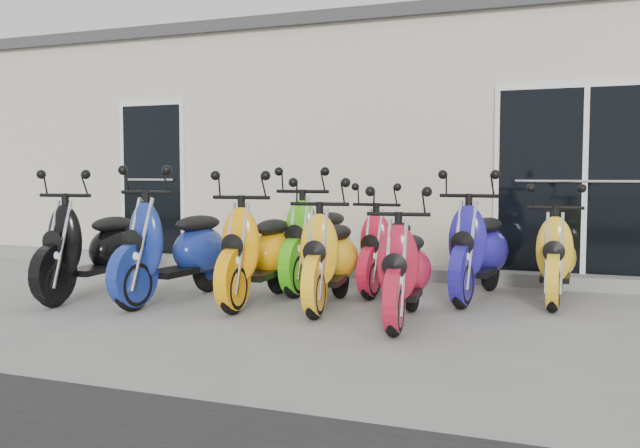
# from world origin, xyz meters

# --- Properties ---
(ground) EXTENTS (80.00, 80.00, 0.00)m
(ground) POSITION_xyz_m (0.00, 0.00, 0.00)
(ground) COLOR gray
(ground) RESTS_ON ground
(building) EXTENTS (14.00, 6.00, 3.20)m
(building) POSITION_xyz_m (0.00, 5.20, 1.60)
(building) COLOR beige
(building) RESTS_ON ground
(roof_cap) EXTENTS (14.20, 6.20, 0.16)m
(roof_cap) POSITION_xyz_m (0.00, 5.20, 3.28)
(roof_cap) COLOR #3F3F42
(roof_cap) RESTS_ON building
(front_step) EXTENTS (14.00, 0.40, 0.15)m
(front_step) POSITION_xyz_m (0.00, 2.02, 0.07)
(front_step) COLOR gray
(front_step) RESTS_ON ground
(door_left) EXTENTS (1.07, 0.08, 2.22)m
(door_left) POSITION_xyz_m (-3.20, 2.17, 1.26)
(door_left) COLOR black
(door_left) RESTS_ON front_step
(door_right) EXTENTS (2.02, 0.08, 2.22)m
(door_right) POSITION_xyz_m (2.60, 2.17, 1.26)
(door_right) COLOR black
(door_right) RESTS_ON front_step
(scooter_front_black) EXTENTS (0.79, 1.84, 1.33)m
(scooter_front_black) POSITION_xyz_m (-2.13, -0.47, 0.66)
(scooter_front_black) COLOR black
(scooter_front_black) RESTS_ON ground
(scooter_front_blue) EXTENTS (0.82, 1.90, 1.37)m
(scooter_front_blue) POSITION_xyz_m (-1.21, -0.32, 0.69)
(scooter_front_blue) COLOR navy
(scooter_front_blue) RESTS_ON ground
(scooter_front_orange_a) EXTENTS (0.78, 1.83, 1.32)m
(scooter_front_orange_a) POSITION_xyz_m (-0.36, -0.14, 0.66)
(scooter_front_orange_a) COLOR #FFA30A
(scooter_front_orange_a) RESTS_ON ground
(scooter_front_orange_b) EXTENTS (0.86, 1.77, 1.25)m
(scooter_front_orange_b) POSITION_xyz_m (0.37, -0.11, 0.63)
(scooter_front_orange_b) COLOR yellow
(scooter_front_orange_b) RESTS_ON ground
(scooter_front_red) EXTENTS (0.77, 1.67, 1.19)m
(scooter_front_red) POSITION_xyz_m (1.23, -0.52, 0.59)
(scooter_front_red) COLOR #AE172E
(scooter_front_red) RESTS_ON ground
(scooter_back_green) EXTENTS (0.69, 1.85, 1.36)m
(scooter_back_green) POSITION_xyz_m (-0.15, 0.88, 0.68)
(scooter_back_green) COLOR #48CA14
(scooter_back_green) RESTS_ON ground
(scooter_back_red) EXTENTS (0.66, 1.64, 1.19)m
(scooter_back_red) POSITION_xyz_m (0.64, 0.99, 0.60)
(scooter_back_red) COLOR red
(scooter_back_red) RESTS_ON ground
(scooter_back_blue) EXTENTS (0.79, 1.84, 1.33)m
(scooter_back_blue) POSITION_xyz_m (1.62, 0.90, 0.66)
(scooter_back_blue) COLOR #221B95
(scooter_back_blue) RESTS_ON ground
(scooter_back_yellow) EXTENTS (0.63, 1.63, 1.20)m
(scooter_back_yellow) POSITION_xyz_m (2.37, 0.99, 0.60)
(scooter_back_yellow) COLOR yellow
(scooter_back_yellow) RESTS_ON ground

